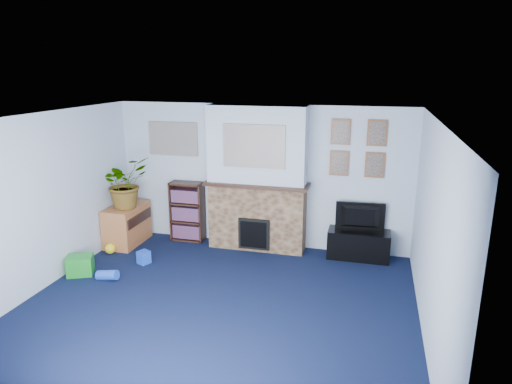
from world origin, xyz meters
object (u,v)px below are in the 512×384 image
(television, at_px, (360,217))
(sideboard, at_px, (127,224))
(tv_stand, at_px, (358,245))
(bookshelf, at_px, (188,213))

(television, distance_m, sideboard, 3.95)
(tv_stand, relative_size, sideboard, 1.12)
(tv_stand, relative_size, bookshelf, 0.93)
(tv_stand, bearing_deg, television, 90.00)
(tv_stand, distance_m, television, 0.46)
(television, xyz_separation_m, bookshelf, (-2.96, 0.06, -0.18))
(bookshelf, bearing_deg, sideboard, -156.11)
(tv_stand, height_order, bookshelf, bookshelf)
(tv_stand, distance_m, bookshelf, 2.98)
(television, distance_m, bookshelf, 2.97)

